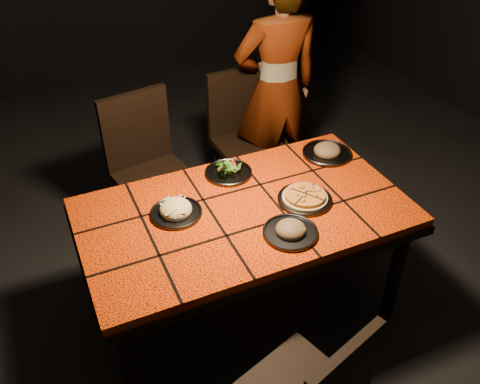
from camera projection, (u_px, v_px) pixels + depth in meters
name	position (u px, v px, depth m)	size (l,w,h in m)	color
room_shell	(245.00, 63.00, 2.05)	(6.04, 7.04, 3.08)	black
dining_table	(244.00, 221.00, 2.55)	(1.62, 0.92, 0.75)	#FF4208
chair_far_left	(147.00, 161.00, 3.19)	(0.52, 0.52, 0.99)	black
chair_far_right	(243.00, 129.00, 3.55)	(0.44, 0.44, 0.95)	black
diner	(277.00, 90.00, 3.41)	(0.60, 0.40, 1.66)	brown
plate_pizza	(305.00, 198.00, 2.54)	(0.32, 0.32, 0.04)	#343539
plate_pasta	(176.00, 211.00, 2.45)	(0.25, 0.25, 0.08)	#343539
plate_salad	(228.00, 170.00, 2.73)	(0.26, 0.26, 0.07)	#343539
plate_mushroom_a	(291.00, 230.00, 2.34)	(0.26, 0.26, 0.09)	#343539
plate_mushroom_b	(327.00, 151.00, 2.89)	(0.28, 0.28, 0.09)	#343539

